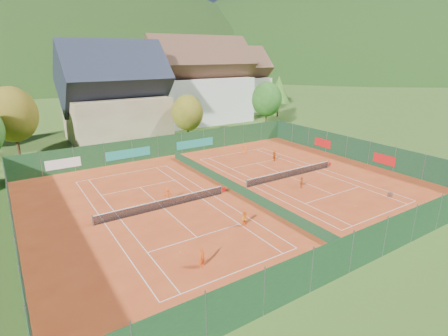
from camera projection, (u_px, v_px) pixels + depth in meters
ground at (234, 191)px, 36.80m from camera, size 600.00×600.00×0.00m
clay_pad at (234, 191)px, 36.80m from camera, size 40.00×32.00×0.01m
court_markings_left at (164, 208)px, 32.66m from camera, size 11.03×23.83×0.00m
court_markings_right at (290, 177)px, 40.92m from camera, size 11.03×23.83×0.00m
tennis_net_left at (165, 203)px, 32.59m from camera, size 13.30×0.10×1.02m
tennis_net_right at (292, 173)px, 40.85m from camera, size 13.30×0.10×1.02m
court_divider at (234, 187)px, 36.64m from camera, size 0.03×28.80×1.00m
fence_north at (167, 146)px, 48.84m from camera, size 40.00×0.10×3.00m
fence_south at (369, 245)px, 23.58m from camera, size 40.00×0.04×3.00m
fence_west at (14, 227)px, 26.00m from camera, size 0.04×32.00×3.00m
fence_east at (357, 150)px, 46.70m from camera, size 0.09×32.00×3.00m
chalet at (116, 99)px, 57.06m from camera, size 16.20×12.00×16.00m
hotel_block_a at (199, 86)px, 71.42m from camera, size 21.60×11.00×17.25m
hotel_block_b at (234, 84)px, 85.26m from camera, size 17.28×10.00×15.50m
tree_west_mid at (12, 114)px, 46.31m from camera, size 6.44×6.44×9.78m
tree_center at (188, 113)px, 55.94m from camera, size 5.01×5.01×7.60m
tree_east_front at (267, 99)px, 66.61m from camera, size 5.72×5.72×8.69m
tree_east_mid at (279, 89)px, 77.94m from camera, size 5.04×5.04×9.00m
tree_east_back at (229, 85)px, 79.97m from camera, size 7.15×7.15×10.86m
mountain_backdrop at (82, 131)px, 249.99m from camera, size 820.00×530.00×242.00m
ball_hopper at (390, 194)px, 34.52m from camera, size 0.34×0.34×0.80m
loose_ball_0 at (180, 251)px, 25.54m from camera, size 0.07×0.07×0.07m
loose_ball_1 at (355, 206)px, 33.11m from camera, size 0.07×0.07×0.07m
loose_ball_2 at (239, 173)px, 42.18m from camera, size 0.07×0.07×0.07m
loose_ball_3 at (192, 176)px, 41.31m from camera, size 0.07×0.07×0.07m
player_left_near at (202, 258)px, 23.48m from camera, size 0.65×0.57×1.50m
player_left_mid at (245, 218)px, 29.11m from camera, size 0.76×0.62×1.45m
player_left_far at (168, 195)px, 33.96m from camera, size 1.02×0.70×1.45m
player_right_near at (301, 182)px, 37.43m from camera, size 0.80×0.64×1.28m
player_right_far_a at (244, 150)px, 50.09m from camera, size 0.73×0.59×1.30m
player_right_far_b at (274, 156)px, 46.82m from camera, size 1.20×1.17×1.37m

